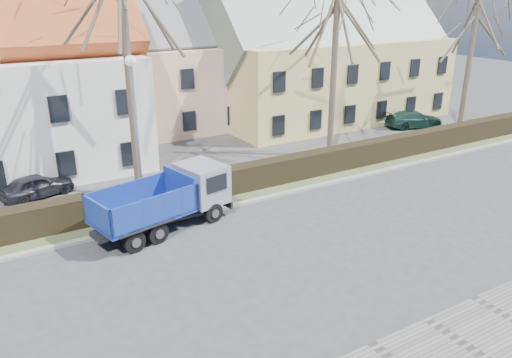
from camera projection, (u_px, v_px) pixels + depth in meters
ground at (262, 255)px, 19.01m from camera, size 120.00×120.00×0.00m
curb_far at (209, 211)px, 22.69m from camera, size 80.00×0.30×0.12m
grass_strip at (195, 199)px, 23.98m from camera, size 80.00×3.00×0.10m
hedge at (196, 189)px, 23.61m from camera, size 60.00×0.90×1.30m
building_pink at (165, 72)px, 35.61m from camera, size 10.80×8.80×8.00m
building_yellow at (324, 62)px, 38.82m from camera, size 18.80×10.80×8.50m
tree_1 at (128, 64)px, 22.67m from camera, size 9.20×9.20×12.65m
tree_2 at (334, 64)px, 28.67m from camera, size 8.00×8.00×11.00m
tree_3 at (470, 56)px, 34.48m from camera, size 7.60×7.60×10.45m
dump_truck at (159, 203)px, 20.57m from camera, size 6.52×3.62×2.47m
streetlight at (137, 133)px, 22.31m from camera, size 0.55×0.55×6.98m
cart_frame at (126, 224)px, 20.67m from camera, size 0.86×0.58×0.73m
parked_car_a at (37, 186)px, 24.19m from camera, size 3.67×2.22×1.17m
parked_car_b at (414, 119)px, 36.63m from camera, size 4.55×2.90×1.23m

